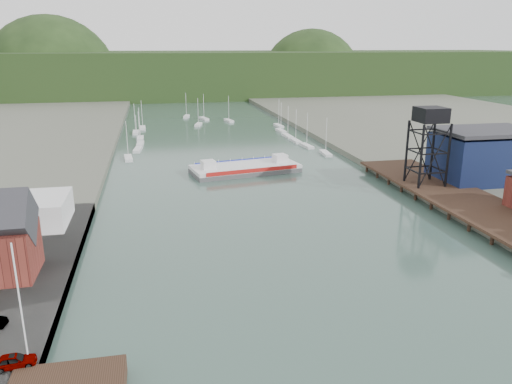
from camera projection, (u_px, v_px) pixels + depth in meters
name	position (u px, v px, depth m)	size (l,w,h in m)	color
east_pier	(470.00, 202.00, 93.33)	(14.00, 70.00, 2.45)	black
white_shed	(11.00, 212.00, 81.84)	(18.00, 12.00, 4.50)	silver
flagpole	(20.00, 304.00, 45.33)	(0.16, 0.16, 12.00)	silver
lift_tower	(430.00, 120.00, 101.24)	(6.50, 6.50, 16.00)	black
blue_shed	(484.00, 156.00, 108.46)	(20.50, 14.50, 11.30)	black
marina_sailboats	(213.00, 134.00, 174.42)	(57.71, 92.65, 0.90)	silver
distant_hills	(177.00, 76.00, 323.78)	(500.00, 120.00, 80.00)	black
chain_ferry	(245.00, 168.00, 122.73)	(27.56, 14.90, 3.76)	#4B4A4D
car_west_a	(14.00, 361.00, 45.99)	(1.59, 3.95, 1.35)	#999999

